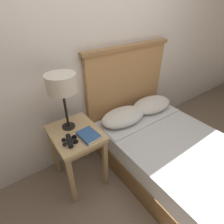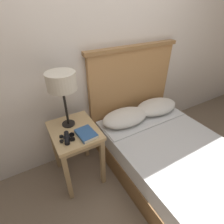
% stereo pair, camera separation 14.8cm
% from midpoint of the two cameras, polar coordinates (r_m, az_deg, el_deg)
% --- Properties ---
extents(ground_plane, '(20.00, 20.00, 0.00)m').
position_cam_midpoint_polar(ground_plane, '(2.10, 14.45, -25.67)').
color(ground_plane, '#7A6651').
rests_on(ground_plane, ground).
extents(wall_back, '(8.00, 0.06, 2.60)m').
position_cam_midpoint_polar(wall_back, '(1.99, -1.52, 19.85)').
color(wall_back, silver).
rests_on(wall_back, ground_plane).
extents(nightstand, '(0.45, 0.54, 0.67)m').
position_cam_midpoint_polar(nightstand, '(1.83, -9.73, -8.24)').
color(nightstand, tan).
rests_on(nightstand, ground_plane).
extents(bed, '(1.24, 1.96, 1.31)m').
position_cam_midpoint_polar(bed, '(2.13, 21.13, -13.62)').
color(bed, brown).
rests_on(bed, ground_plane).
extents(table_lamp, '(0.27, 0.27, 0.56)m').
position_cam_midpoint_polar(table_lamp, '(1.60, -13.61, 9.24)').
color(table_lamp, black).
rests_on(table_lamp, nightstand).
extents(book_on_nightstand, '(0.17, 0.22, 0.04)m').
position_cam_midpoint_polar(book_on_nightstand, '(1.66, -5.97, -7.18)').
color(book_on_nightstand, silver).
rests_on(book_on_nightstand, nightstand).
extents(binoculars_pair, '(0.15, 0.16, 0.05)m').
position_cam_midpoint_polar(binoculars_pair, '(1.64, -11.99, -8.31)').
color(binoculars_pair, black).
rests_on(binoculars_pair, nightstand).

